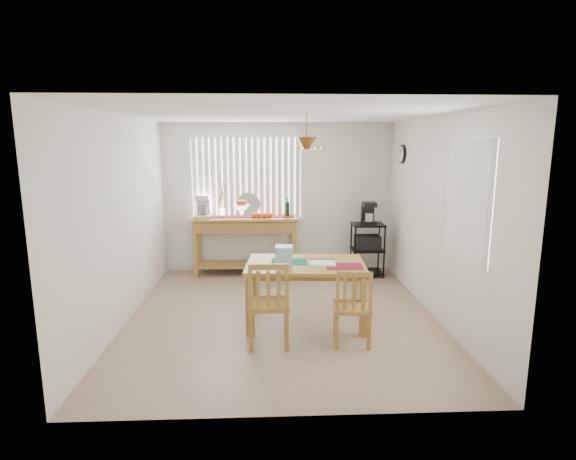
{
  "coord_description": "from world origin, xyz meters",
  "views": [
    {
      "loc": [
        -0.18,
        -5.64,
        2.24
      ],
      "look_at": [
        0.1,
        0.55,
        1.05
      ],
      "focal_mm": 28.0,
      "sensor_mm": 36.0,
      "label": 1
    }
  ],
  "objects_px": {
    "dining_table": "(305,270)",
    "chair_right": "(352,307)",
    "wire_cart": "(367,244)",
    "cart_items": "(368,214)",
    "sideboard": "(246,231)",
    "chair_left": "(269,304)"
  },
  "relations": [
    {
      "from": "cart_items",
      "to": "chair_right",
      "type": "height_order",
      "value": "cart_items"
    },
    {
      "from": "cart_items",
      "to": "chair_right",
      "type": "xyz_separation_m",
      "value": [
        -0.76,
        -2.7,
        -0.64
      ]
    },
    {
      "from": "dining_table",
      "to": "chair_right",
      "type": "relative_size",
      "value": 1.7
    },
    {
      "from": "wire_cart",
      "to": "cart_items",
      "type": "distance_m",
      "value": 0.53
    },
    {
      "from": "sideboard",
      "to": "chair_right",
      "type": "height_order",
      "value": "sideboard"
    },
    {
      "from": "dining_table",
      "to": "chair_left",
      "type": "bearing_deg",
      "value": -125.91
    },
    {
      "from": "wire_cart",
      "to": "cart_items",
      "type": "bearing_deg",
      "value": 90.0
    },
    {
      "from": "sideboard",
      "to": "chair_left",
      "type": "relative_size",
      "value": 1.8
    },
    {
      "from": "cart_items",
      "to": "chair_left",
      "type": "bearing_deg",
      "value": -122.3
    },
    {
      "from": "wire_cart",
      "to": "cart_items",
      "type": "height_order",
      "value": "cart_items"
    },
    {
      "from": "sideboard",
      "to": "chair_right",
      "type": "xyz_separation_m",
      "value": [
        1.32,
        -2.88,
        -0.31
      ]
    },
    {
      "from": "dining_table",
      "to": "sideboard",
      "type": "bearing_deg",
      "value": 110.84
    },
    {
      "from": "sideboard",
      "to": "dining_table",
      "type": "xyz_separation_m",
      "value": [
        0.85,
        -2.23,
        -0.06
      ]
    },
    {
      "from": "chair_left",
      "to": "sideboard",
      "type": "bearing_deg",
      "value": 97.68
    },
    {
      "from": "cart_items",
      "to": "dining_table",
      "type": "relative_size",
      "value": 0.25
    },
    {
      "from": "cart_items",
      "to": "chair_left",
      "type": "distance_m",
      "value": 3.23
    },
    {
      "from": "chair_left",
      "to": "wire_cart",
      "type": "bearing_deg",
      "value": 57.6
    },
    {
      "from": "cart_items",
      "to": "chair_right",
      "type": "bearing_deg",
      "value": -105.68
    },
    {
      "from": "wire_cart",
      "to": "chair_right",
      "type": "bearing_deg",
      "value": -105.73
    },
    {
      "from": "sideboard",
      "to": "dining_table",
      "type": "height_order",
      "value": "sideboard"
    },
    {
      "from": "cart_items",
      "to": "wire_cart",
      "type": "bearing_deg",
      "value": -90.0
    },
    {
      "from": "cart_items",
      "to": "sideboard",
      "type": "bearing_deg",
      "value": 175.01
    }
  ]
}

